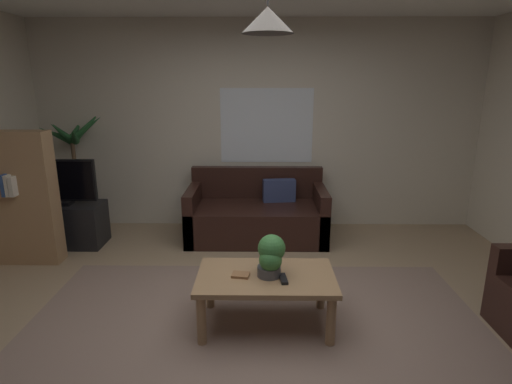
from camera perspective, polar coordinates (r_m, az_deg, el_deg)
floor at (r=3.35m, az=-0.06°, el=-19.21°), size 5.62×5.03×0.02m
rug at (r=3.18m, az=-0.11°, el=-21.04°), size 3.66×2.77×0.01m
wall_back at (r=5.34m, az=0.28°, el=9.04°), size 5.74×0.06×2.62m
window_pane at (r=5.30m, az=1.48°, el=9.16°), size 1.17×0.01×0.94m
couch_under_window at (r=5.05m, az=0.15°, el=-3.35°), size 1.66×0.85×0.82m
coffee_table at (r=3.27m, az=1.37°, el=-12.49°), size 1.06×0.63×0.43m
book_on_table_0 at (r=3.21m, az=-2.15°, el=-11.42°), size 0.14×0.12×0.02m
remote_on_table_0 at (r=3.16m, az=3.81°, el=-11.92°), size 0.07×0.16×0.02m
potted_plant_on_table at (r=3.16m, az=2.08°, el=-8.75°), size 0.21×0.24×0.32m
tv_stand at (r=5.33m, az=-24.97°, el=-4.09°), size 0.90×0.44×0.50m
tv at (r=5.18m, az=-25.71°, el=1.30°), size 0.85×0.16×0.53m
potted_palm_corner at (r=5.66m, az=-23.52°, el=2.08°), size 0.78×0.79×1.56m
bookshelf_corner at (r=4.90m, az=-29.84°, el=-0.74°), size 0.70×0.31×1.40m
pendant_lamp at (r=2.92m, az=1.63°, el=22.74°), size 0.35×0.35×0.43m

